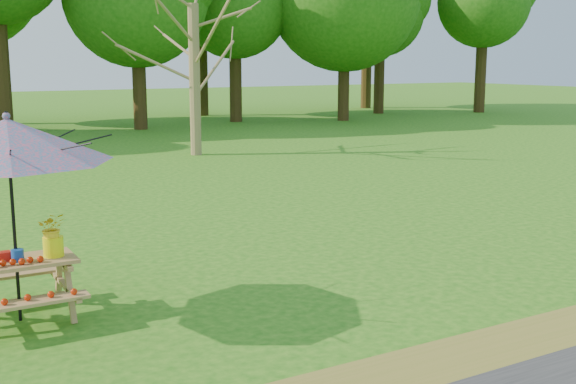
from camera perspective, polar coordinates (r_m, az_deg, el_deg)
ground at (r=8.86m, az=-0.93°, el=-7.79°), size 120.00×120.00×0.00m
drygrass_strip at (r=6.73m, az=11.21°, el=-14.07°), size 120.00×1.20×0.01m
picnic_table at (r=8.31m, az=-20.52°, el=-7.37°), size 1.20×1.32×0.67m
patio_umbrella at (r=7.98m, az=-21.26°, el=3.81°), size 2.41×2.41×2.25m
produce_bins at (r=8.22m, az=-21.11°, el=-4.72°), size 0.26×0.32×0.13m
tomatoes_row at (r=8.01m, az=-21.52°, el=-5.26°), size 0.77×0.13×0.07m
flower_bucket at (r=8.19m, az=-18.11°, el=-3.11°), size 0.33×0.29×0.48m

